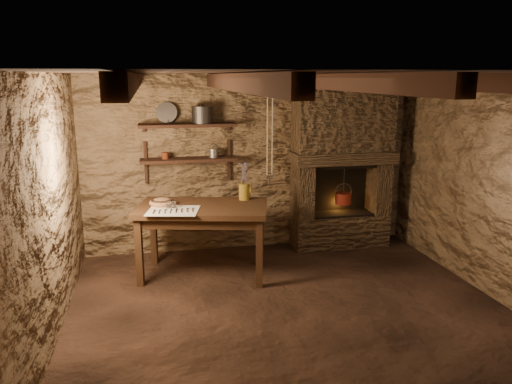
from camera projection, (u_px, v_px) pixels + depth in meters
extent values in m
plane|color=black|center=(288.00, 307.00, 5.23)|extent=(4.50, 4.50, 0.00)
cube|color=#4C3723|center=(250.00, 163.00, 6.86)|extent=(4.50, 0.04, 2.40)
cube|color=#4C3723|center=(379.00, 271.00, 3.05)|extent=(4.50, 0.04, 2.40)
cube|color=#4C3723|center=(49.00, 209.00, 4.50)|extent=(0.04, 4.00, 2.40)
cube|color=#4C3723|center=(489.00, 186.00, 5.41)|extent=(0.04, 4.00, 2.40)
cube|color=black|center=(292.00, 72.00, 4.68)|extent=(4.50, 4.00, 0.04)
cube|color=black|center=(128.00, 83.00, 4.40)|extent=(0.14, 3.95, 0.16)
cube|color=black|center=(239.00, 82.00, 4.60)|extent=(0.14, 3.95, 0.16)
cube|color=black|center=(341.00, 82.00, 4.81)|extent=(0.14, 3.95, 0.16)
cube|color=black|center=(435.00, 82.00, 5.01)|extent=(0.14, 3.95, 0.16)
cube|color=black|center=(189.00, 160.00, 6.51)|extent=(1.25, 0.30, 0.04)
cube|color=black|center=(188.00, 125.00, 6.41)|extent=(1.25, 0.30, 0.04)
cube|color=#332619|center=(339.00, 230.00, 7.11)|extent=(1.35, 0.45, 0.45)
cube|color=#332619|center=(302.00, 191.00, 6.86)|extent=(0.23, 0.45, 0.75)
cube|color=#332619|center=(378.00, 187.00, 7.09)|extent=(0.23, 0.45, 0.75)
cube|color=#332619|center=(343.00, 157.00, 6.84)|extent=(1.43, 0.51, 0.16)
cube|color=#332619|center=(344.00, 117.00, 6.75)|extent=(1.35, 0.45, 0.94)
cube|color=black|center=(336.00, 186.00, 7.16)|extent=(0.90, 0.06, 0.75)
cube|color=#301D10|center=(202.00, 208.00, 5.91)|extent=(1.68, 1.21, 0.07)
cube|color=#301D10|center=(203.00, 216.00, 5.94)|extent=(1.53, 1.05, 0.11)
cube|color=white|center=(173.00, 211.00, 5.66)|extent=(0.65, 0.57, 0.01)
cylinder|color=olive|center=(244.00, 192.00, 6.17)|extent=(0.14, 0.14, 0.20)
torus|color=olive|center=(250.00, 190.00, 6.18)|extent=(0.02, 0.11, 0.11)
ellipsoid|color=#9C6643|center=(162.00, 203.00, 5.90)|extent=(0.34, 0.34, 0.11)
cylinder|color=#282624|center=(202.00, 116.00, 6.42)|extent=(0.31, 0.31, 0.20)
cylinder|color=gray|center=(167.00, 113.00, 6.42)|extent=(0.29, 0.16, 0.27)
cylinder|color=#531F10|center=(165.00, 156.00, 6.44)|extent=(0.11, 0.11, 0.09)
cylinder|color=maroon|center=(343.00, 198.00, 6.97)|extent=(0.23, 0.23, 0.16)
torus|color=#282624|center=(343.00, 192.00, 6.95)|extent=(0.25, 0.02, 0.25)
cylinder|color=#282624|center=(344.00, 181.00, 6.91)|extent=(0.01, 0.01, 0.44)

